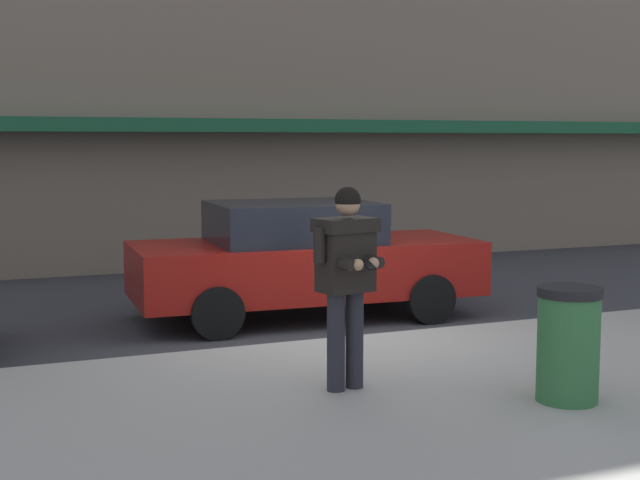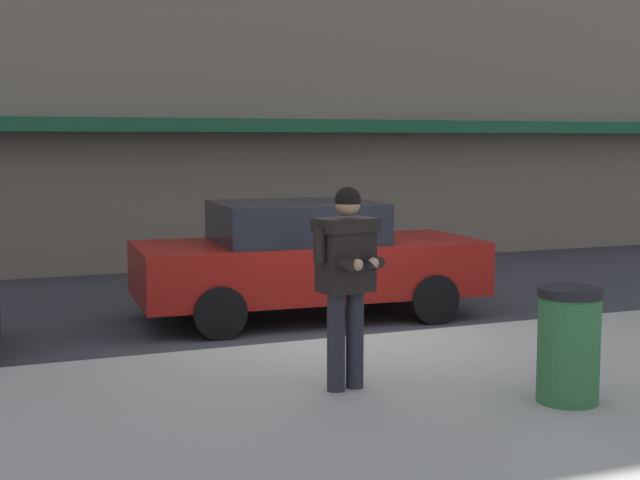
{
  "view_description": "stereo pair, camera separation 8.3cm",
  "coord_description": "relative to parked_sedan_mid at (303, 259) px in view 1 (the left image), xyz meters",
  "views": [
    {
      "loc": [
        -4.09,
        -9.2,
        2.35
      ],
      "look_at": [
        -1.16,
        -2.17,
        1.49
      ],
      "focal_mm": 50.0,
      "sensor_mm": 36.0,
      "label": 1
    },
    {
      "loc": [
        -4.01,
        -9.23,
        2.35
      ],
      "look_at": [
        -1.16,
        -2.17,
        1.49
      ],
      "focal_mm": 50.0,
      "sensor_mm": 36.0,
      "label": 2
    }
  ],
  "objects": [
    {
      "name": "man_texting_on_phone",
      "position": [
        -1.07,
        -3.75,
        0.46
      ],
      "size": [
        0.64,
        0.63,
        1.81
      ],
      "color": "#23232B",
      "rests_on": "sidewalk"
    },
    {
      "name": "parked_sedan_mid",
      "position": [
        0.0,
        0.0,
        0.0
      ],
      "size": [
        4.6,
        2.12,
        1.54
      ],
      "color": "maroon",
      "rests_on": "ground"
    },
    {
      "name": "curb_paint_line",
      "position": [
        0.83,
        -1.54,
        -0.79
      ],
      "size": [
        28.0,
        0.12,
        0.01
      ],
      "primitive_type": "cube",
      "color": "silver",
      "rests_on": "ground"
    },
    {
      "name": "sidewalk",
      "position": [
        0.83,
        -4.44,
        -0.72
      ],
      "size": [
        32.0,
        5.3,
        0.14
      ],
      "primitive_type": "cube",
      "color": "#99968E",
      "rests_on": "ground"
    },
    {
      "name": "ground_plane",
      "position": [
        -0.17,
        -1.59,
        -0.79
      ],
      "size": [
        80.0,
        80.0,
        0.0
      ],
      "primitive_type": "plane",
      "color": "#333338"
    },
    {
      "name": "trash_bin",
      "position": [
        0.52,
        -4.8,
        -0.16
      ],
      "size": [
        0.55,
        0.55,
        0.98
      ],
      "color": "#2D6638",
      "rests_on": "sidewalk"
    }
  ]
}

